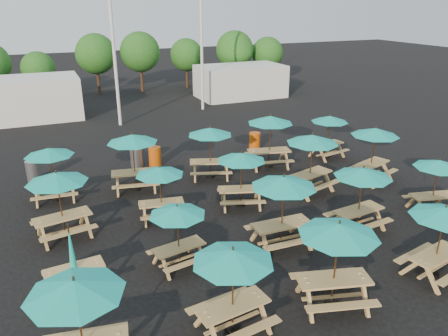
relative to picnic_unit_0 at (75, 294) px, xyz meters
name	(u,v)px	position (x,y,z in m)	size (l,w,h in m)	color
ground	(239,206)	(6.55, 6.14, -2.08)	(120.00, 120.00, 0.00)	black
picnic_unit_0	(75,294)	(0.00, 0.00, 0.00)	(2.34, 2.34, 2.43)	#B1834E
picnic_unit_1	(73,263)	(0.11, 3.20, -1.24)	(1.75, 1.56, 2.06)	#B1834E
picnic_unit_2	(57,182)	(0.04, 6.38, -0.04)	(2.35, 2.35, 2.38)	#B1834E
picnic_unit_3	(50,155)	(-0.05, 9.64, -0.15)	(2.03, 2.03, 2.25)	#B1834E
picnic_unit_4	(233,261)	(3.47, -0.06, -0.10)	(2.21, 2.21, 2.32)	#B1834E
picnic_unit_5	(177,215)	(3.14, 3.16, -0.35)	(2.00, 2.00, 2.02)	#B1834E
picnic_unit_6	(160,174)	(3.47, 6.32, -0.29)	(2.03, 2.03, 2.09)	#B1834E
picnic_unit_7	(133,142)	(3.18, 9.39, 0.06)	(2.44, 2.44, 2.49)	#B1834E
picnic_unit_8	(338,235)	(6.31, -0.20, 0.02)	(2.55, 2.55, 2.46)	#B1834E
picnic_unit_9	(284,187)	(6.58, 2.95, 0.05)	(2.15, 2.15, 2.49)	#B1834E
picnic_unit_10	(241,160)	(6.64, 6.19, -0.17)	(2.37, 2.37, 2.24)	#B1834E
picnic_unit_11	(210,135)	(6.65, 9.45, -0.05)	(2.54, 2.54, 2.37)	#B1834E
picnic_unit_12	(444,217)	(9.84, -0.32, -0.13)	(2.27, 2.27, 2.27)	#B1834E
picnic_unit_13	(363,177)	(9.64, 2.87, -0.08)	(2.18, 2.18, 2.34)	#B1834E
picnic_unit_14	(312,143)	(9.90, 6.28, 0.09)	(2.64, 2.64, 2.54)	#B1834E
picnic_unit_15	(270,123)	(9.76, 9.59, 0.12)	(2.58, 2.58, 2.57)	#B1834E
picnic_unit_17	(438,167)	(13.12, 2.81, -0.24)	(2.18, 2.18, 2.14)	#B1834E
picnic_unit_18	(375,135)	(13.13, 6.28, 0.03)	(2.64, 2.64, 2.46)	#B1834E
picnic_unit_19	(330,122)	(13.20, 9.63, -0.19)	(2.20, 2.20, 2.21)	#B1834E
waste_bin_0	(33,171)	(-0.81, 12.13, -1.60)	(0.60, 0.60, 0.96)	gray
waste_bin_1	(137,157)	(3.85, 12.14, -1.60)	(0.60, 0.60, 0.96)	gray
waste_bin_2	(155,157)	(4.69, 11.87, -1.60)	(0.60, 0.60, 0.96)	#C64F0B
waste_bin_3	(255,141)	(10.30, 12.16, -1.60)	(0.60, 0.60, 0.96)	#C64F0B
mast_0	(112,29)	(4.55, 20.14, 3.92)	(0.20, 0.20, 12.00)	silver
mast_1	(201,25)	(11.05, 22.14, 3.92)	(0.20, 0.20, 12.00)	silver
event_tent_0	(17,99)	(-1.45, 24.14, -0.68)	(8.00, 4.00, 2.80)	silver
event_tent_1	(240,81)	(15.55, 25.14, -0.78)	(7.00, 4.00, 2.60)	silver
tree_2	(38,68)	(0.16, 29.80, 0.54)	(2.59, 2.59, 3.93)	#382314
tree_3	(96,54)	(4.80, 30.86, 1.32)	(3.36, 3.36, 5.09)	#382314
tree_4	(140,52)	(8.45, 30.40, 1.37)	(3.41, 3.41, 5.17)	#382314
tree_5	(186,55)	(12.77, 30.82, 0.89)	(2.94, 2.94, 4.45)	#382314
tree_6	(235,50)	(16.78, 29.04, 1.34)	(3.38, 3.38, 5.13)	#382314
tree_7	(267,53)	(20.18, 29.07, 0.91)	(2.95, 2.95, 4.48)	#382314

